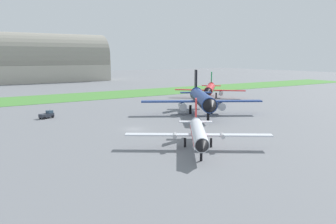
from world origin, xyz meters
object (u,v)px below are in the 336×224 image
(airplane_midfield_jet, at_px, (202,99))
(pushback_tug_near_gate, at_px, (47,115))
(airplane_foreground_turboprop, at_px, (198,132))
(airplane_parked_jet_far, at_px, (210,89))

(airplane_midfield_jet, distance_m, pushback_tug_near_gate, 41.77)
(airplane_foreground_turboprop, xyz_separation_m, pushback_tug_near_gate, (-14.81, 45.19, -1.92))
(airplane_parked_jet_far, bearing_deg, airplane_foreground_turboprop, 1.91)
(airplane_parked_jet_far, bearing_deg, pushback_tug_near_gate, -36.82)
(airplane_parked_jet_far, distance_m, airplane_foreground_turboprop, 75.19)
(airplane_foreground_turboprop, relative_size, pushback_tug_near_gate, 5.52)
(airplane_midfield_jet, bearing_deg, pushback_tug_near_gate, -84.38)
(airplane_foreground_turboprop, height_order, pushback_tug_near_gate, airplane_foreground_turboprop)
(airplane_parked_jet_far, distance_m, airplane_midfield_jet, 39.26)
(airplane_midfield_jet, distance_m, airplane_foreground_turboprop, 36.00)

